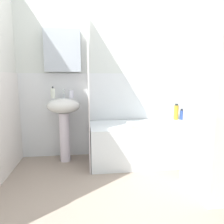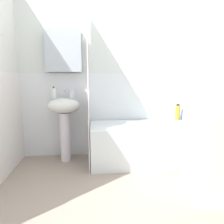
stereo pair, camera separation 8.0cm
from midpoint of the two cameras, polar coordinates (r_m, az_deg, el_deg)
name	(u,v)px [view 1 (the left image)]	position (r m, az deg, el deg)	size (l,w,h in m)	color
ground_plane	(153,200)	(2.17, 10.12, -22.86)	(4.80, 5.60, 0.04)	gray
wall_back_tiled	(124,78)	(3.05, 2.59, 9.50)	(3.60, 0.18, 2.40)	silver
sink	(64,116)	(2.84, -13.98, -1.00)	(0.44, 0.34, 0.87)	white
faucet	(64,93)	(2.88, -14.02, 5.02)	(0.03, 0.12, 0.12)	silver
soap_dispenser	(53,93)	(2.87, -16.85, 5.04)	(0.06, 0.06, 0.16)	white
toothbrush_cup	(71,94)	(2.82, -12.05, 4.87)	(0.06, 0.06, 0.11)	silver
bathtub	(149,142)	(2.89, 9.32, -8.34)	(1.59, 0.66, 0.52)	white
shower_curtain	(88,89)	(2.64, -7.43, 6.43)	(0.01, 0.66, 2.00)	white
shampoo_bottle	(189,112)	(3.28, 19.99, -0.09)	(0.04, 0.04, 0.22)	white
body_wash_bottle	(181,115)	(3.23, 18.05, -0.70)	(0.05, 0.05, 0.16)	#2D4BA2
lotion_bottle	(176,112)	(3.19, 16.68, -0.05)	(0.06, 0.06, 0.24)	gold
towel_folded	(142,125)	(2.57, 7.39, -3.71)	(0.34, 0.22, 0.07)	silver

